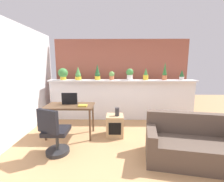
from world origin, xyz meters
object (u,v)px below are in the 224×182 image
(desk, at_px, (70,109))
(book_on_desk, at_px, (83,106))
(potted_plant_4, at_px, (130,74))
(tv_monitor, at_px, (70,99))
(potted_plant_1, at_px, (78,74))
(couch, at_px, (192,145))
(office_chair, at_px, (55,135))
(potted_plant_0, at_px, (63,74))
(potted_plant_5, at_px, (146,75))
(potted_plant_2, at_px, (97,73))
(side_cube_shelf, at_px, (115,125))
(potted_plant_3, at_px, (112,75))
(vase_on_shelf, at_px, (117,112))
(potted_plant_7, at_px, (182,75))
(potted_plant_6, at_px, (165,72))

(desk, bearing_deg, book_on_desk, -19.05)
(potted_plant_4, distance_m, desk, 2.03)
(tv_monitor, height_order, book_on_desk, tv_monitor)
(potted_plant_1, relative_size, couch, 0.24)
(book_on_desk, xyz_separation_m, couch, (2.07, -0.84, -0.49))
(office_chair, relative_size, couch, 0.54)
(potted_plant_0, height_order, book_on_desk, potted_plant_0)
(potted_plant_5, relative_size, tv_monitor, 0.97)
(potted_plant_2, height_order, side_cube_shelf, potted_plant_2)
(potted_plant_0, bearing_deg, side_cube_shelf, -36.04)
(potted_plant_4, distance_m, book_on_desk, 1.84)
(potted_plant_0, xyz_separation_m, tv_monitor, (0.47, -1.06, -0.53))
(potted_plant_3, distance_m, desk, 1.65)
(potted_plant_4, height_order, tv_monitor, potted_plant_4)
(side_cube_shelf, xyz_separation_m, book_on_desk, (-0.72, -0.12, 0.52))
(potted_plant_5, relative_size, vase_on_shelf, 1.83)
(side_cube_shelf, bearing_deg, desk, -179.36)
(potted_plant_0, relative_size, potted_plant_5, 0.98)
(potted_plant_1, distance_m, office_chair, 2.15)
(potted_plant_7, distance_m, couch, 2.45)
(potted_plant_5, height_order, couch, potted_plant_5)
(book_on_desk, bearing_deg, couch, -21.97)
(tv_monitor, height_order, vase_on_shelf, tv_monitor)
(potted_plant_0, bearing_deg, vase_on_shelf, -35.74)
(potted_plant_0, relative_size, potted_plant_4, 1.04)
(office_chair, bearing_deg, potted_plant_5, 43.75)
(potted_plant_4, xyz_separation_m, tv_monitor, (-1.52, -1.07, -0.53))
(potted_plant_1, distance_m, vase_on_shelf, 1.78)
(side_cube_shelf, bearing_deg, book_on_desk, -170.32)
(potted_plant_2, bearing_deg, potted_plant_6, -0.45)
(potted_plant_3, xyz_separation_m, office_chair, (-1.03, -1.95, -0.98))
(potted_plant_3, xyz_separation_m, potted_plant_6, (1.56, -0.02, 0.09))
(potted_plant_2, xyz_separation_m, potted_plant_7, (2.50, 0.00, -0.05))
(potted_plant_4, bearing_deg, potted_plant_5, 0.99)
(potted_plant_2, height_order, potted_plant_7, potted_plant_2)
(desk, xyz_separation_m, book_on_desk, (0.32, -0.11, 0.10))
(potted_plant_5, bearing_deg, potted_plant_4, -179.01)
(potted_plant_2, height_order, vase_on_shelf, potted_plant_2)
(potted_plant_6, distance_m, couch, 2.39)
(potted_plant_2, relative_size, potted_plant_3, 1.86)
(potted_plant_4, bearing_deg, desk, -142.46)
(potted_plant_2, relative_size, book_on_desk, 2.40)
(potted_plant_2, xyz_separation_m, potted_plant_4, (0.96, 0.01, -0.02))
(book_on_desk, distance_m, couch, 2.29)
(potted_plant_4, bearing_deg, vase_on_shelf, -108.67)
(potted_plant_6, relative_size, desk, 0.48)
(tv_monitor, distance_m, office_chair, 1.01)
(couch, bearing_deg, potted_plant_7, 72.99)
(potted_plant_1, relative_size, side_cube_shelf, 0.79)
(potted_plant_1, bearing_deg, potted_plant_3, 3.11)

